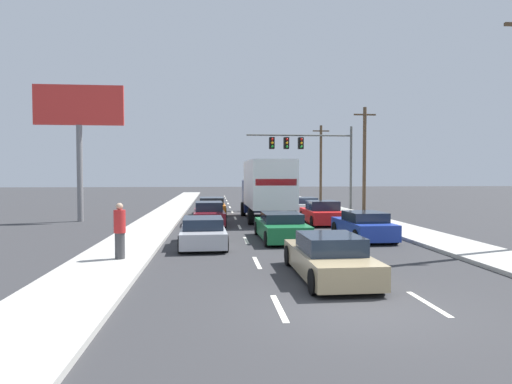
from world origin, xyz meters
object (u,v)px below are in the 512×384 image
object	(u,v)px
box_truck	(266,187)
utility_pole_far	(321,162)
car_blue	(363,226)
roadside_billboard	(79,121)
car_green	(281,227)
pedestrian_near_corner	(120,231)
car_red	(322,214)
car_orange	(212,207)
car_tan	(329,258)
car_white	(304,206)
car_silver	(203,233)
traffic_signal_mast	(304,148)
utility_pole_mid	(364,157)
car_maroon	(209,214)

from	to	relation	value
box_truck	utility_pole_far	world-z (taller)	utility_pole_far
car_blue	utility_pole_far	world-z (taller)	utility_pole_far
box_truck	roadside_billboard	world-z (taller)	roadside_billboard
car_green	pedestrian_near_corner	world-z (taller)	pedestrian_near_corner
car_red	car_orange	bearing A→B (deg)	134.91
utility_pole_far	car_tan	bearing A→B (deg)	-103.35
box_truck	car_orange	bearing A→B (deg)	129.29
car_white	box_truck	bearing A→B (deg)	-125.34
car_silver	traffic_signal_mast	bearing A→B (deg)	66.53
car_white	traffic_signal_mast	xyz separation A→B (m)	(0.74, 3.65, 4.52)
car_white	car_blue	xyz separation A→B (m)	(0.03, -13.19, 0.01)
car_orange	utility_pole_mid	bearing A→B (deg)	13.82
car_white	pedestrian_near_corner	world-z (taller)	pedestrian_near_corner
car_orange	traffic_signal_mast	bearing A→B (deg)	28.80
car_maroon	utility_pole_far	world-z (taller)	utility_pole_far
pedestrian_near_corner	box_truck	bearing A→B (deg)	63.61
box_truck	roadside_billboard	size ratio (longest dim) A/B	1.02
roadside_billboard	pedestrian_near_corner	distance (m)	15.35
car_blue	utility_pole_far	bearing A→B (deg)	80.11
car_blue	roadside_billboard	bearing A→B (deg)	148.66
box_truck	car_white	bearing A→B (deg)	54.66
traffic_signal_mast	pedestrian_near_corner	bearing A→B (deg)	-116.27
car_silver	utility_pole_mid	xyz separation A→B (m)	(12.59, 16.93, 3.75)
utility_pole_far	utility_pole_mid	bearing A→B (deg)	-87.43
car_orange	roadside_billboard	bearing A→B (deg)	-156.07
car_silver	traffic_signal_mast	world-z (taller)	traffic_signal_mast
car_orange	utility_pole_mid	size ratio (longest dim) A/B	0.57
car_white	car_blue	bearing A→B (deg)	-89.89
car_blue	traffic_signal_mast	world-z (taller)	traffic_signal_mast
car_green	car_white	size ratio (longest dim) A/B	1.08
car_green	utility_pole_far	xyz separation A→B (m)	(8.61, 28.01, 3.68)
car_maroon	pedestrian_near_corner	xyz separation A→B (m)	(-2.80, -10.92, 0.46)
car_tan	utility_pole_far	world-z (taller)	utility_pole_far
utility_pole_mid	car_green	bearing A→B (deg)	-120.48
car_green	car_red	world-z (taller)	car_red
box_truck	utility_pole_far	size ratio (longest dim) A/B	1.05
car_orange	car_red	distance (m)	9.18
car_white	roadside_billboard	world-z (taller)	roadside_billboard
car_maroon	utility_pole_mid	world-z (taller)	utility_pole_mid
traffic_signal_mast	car_blue	bearing A→B (deg)	-92.44
car_maroon	roadside_billboard	world-z (taller)	roadside_billboard
roadside_billboard	car_silver	bearing A→B (deg)	-52.87
car_maroon	utility_pole_mid	distance (m)	15.90
car_tan	car_silver	bearing A→B (deg)	121.90
car_orange	car_maroon	size ratio (longest dim) A/B	1.03
utility_pole_far	car_white	bearing A→B (deg)	-108.26
car_maroon	utility_pole_far	bearing A→B (deg)	61.22
car_white	car_tan	bearing A→B (deg)	-99.60
box_truck	car_blue	distance (m)	9.23
car_green	car_red	distance (m)	6.90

